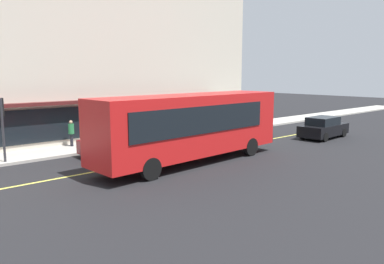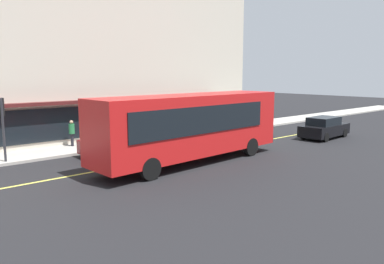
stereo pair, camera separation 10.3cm
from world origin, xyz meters
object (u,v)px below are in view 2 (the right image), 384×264
pedestrian_at_corner (72,131)px  traffic_light (1,114)px  car_black (324,128)px  car_white (216,128)px  car_maroon (120,142)px  bus (192,124)px  pedestrian_mid_block (120,123)px

pedestrian_at_corner → traffic_light: bearing=-159.8°
car_black → car_white: same height
car_white → car_black: bearing=-38.8°
pedestrian_at_corner → car_maroon: bearing=-68.9°
bus → pedestrian_at_corner: (-3.21, 7.51, -0.89)m
pedestrian_at_corner → pedestrian_mid_block: (3.38, 0.05, 0.17)m
traffic_light → car_maroon: traffic_light is taller
bus → car_maroon: 4.61m
traffic_light → pedestrian_mid_block: (7.61, 1.61, -1.26)m
bus → car_black: (11.92, -0.57, -1.24)m
pedestrian_at_corner → car_white: bearing=-19.6°
car_black → pedestrian_at_corner: 17.15m
car_maroon → pedestrian_at_corner: pedestrian_at_corner is taller
bus → car_black: bearing=-2.8°
traffic_light → car_white: traffic_light is taller
car_white → traffic_light: bearing=172.8°
traffic_light → pedestrian_at_corner: traffic_light is taller
bus → car_black: size_ratio=2.56×
traffic_light → bus: bearing=-38.7°
bus → car_black: bus is taller
car_white → pedestrian_at_corner: 9.67m
traffic_light → pedestrian_at_corner: (4.23, 1.55, -1.43)m
traffic_light → car_maroon: size_ratio=0.74×
car_maroon → pedestrian_mid_block: bearing=60.0°
traffic_light → pedestrian_mid_block: bearing=11.9°
car_white → bus: bearing=-144.1°
car_white → pedestrian_at_corner: bearing=160.4°
car_maroon → traffic_light: bearing=161.0°
traffic_light → car_white: (13.34, -1.69, -1.79)m
pedestrian_at_corner → pedestrian_mid_block: 3.39m
car_black → car_white: bearing=141.2°
car_white → pedestrian_at_corner: (-9.11, 3.24, 0.36)m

